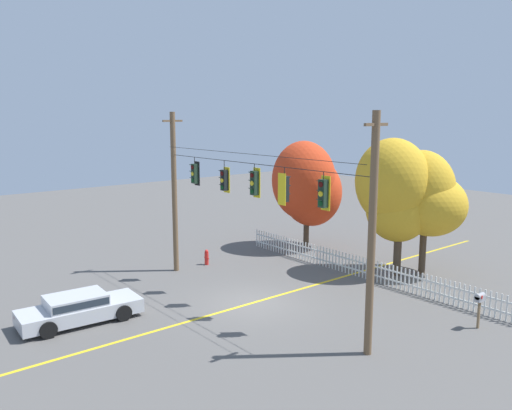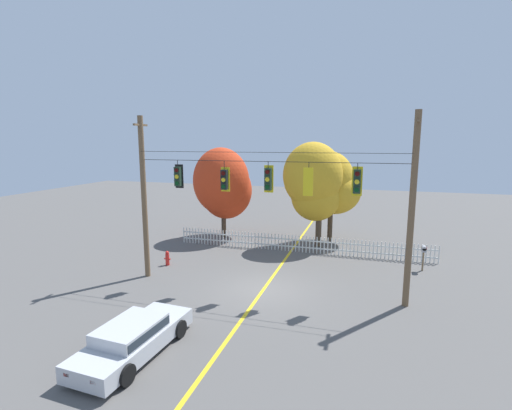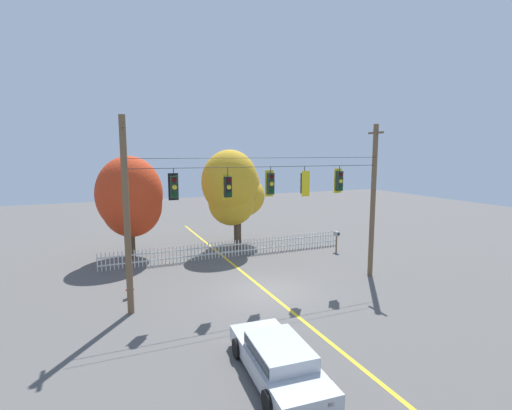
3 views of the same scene
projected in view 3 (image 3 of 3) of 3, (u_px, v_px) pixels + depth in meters
name	position (u px, v px, depth m)	size (l,w,h in m)	color
ground	(266.00, 291.00, 18.25)	(80.00, 80.00, 0.00)	#565451
lane_centerline_stripe	(266.00, 291.00, 18.24)	(0.16, 36.00, 0.01)	gold
signal_support_span	(267.00, 207.00, 17.67)	(12.85, 1.10, 8.19)	brown
traffic_signal_northbound_primary	(174.00, 187.00, 15.84)	(0.43, 0.38, 1.37)	black
traffic_signal_westbound_side	(228.00, 187.00, 16.79)	(0.43, 0.38, 1.45)	black
traffic_signal_eastbound_side	(270.00, 183.00, 17.60)	(0.43, 0.38, 1.41)	black
traffic_signal_southbound_primary	(304.00, 183.00, 18.30)	(0.43, 0.38, 1.46)	black
traffic_signal_northbound_secondary	(339.00, 181.00, 19.11)	(0.43, 0.38, 1.41)	black
white_picket_fence	(232.00, 249.00, 24.31)	(16.23, 0.06, 1.07)	silver
autumn_maple_near_fence	(131.00, 197.00, 23.50)	(4.08, 4.12, 6.53)	#473828
autumn_maple_mid	(232.00, 189.00, 25.63)	(3.90, 3.43, 6.92)	#473828
autumn_oak_far_east	(238.00, 191.00, 27.22)	(4.00, 3.52, 6.32)	#473828
parked_car	(278.00, 359.00, 11.16)	(2.12, 4.72, 1.15)	#B7BABF
fire_hydrant	(130.00, 289.00, 17.46)	(0.38, 0.22, 0.83)	red
roadside_mailbox	(337.00, 235.00, 25.58)	(0.25, 0.44, 1.40)	brown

